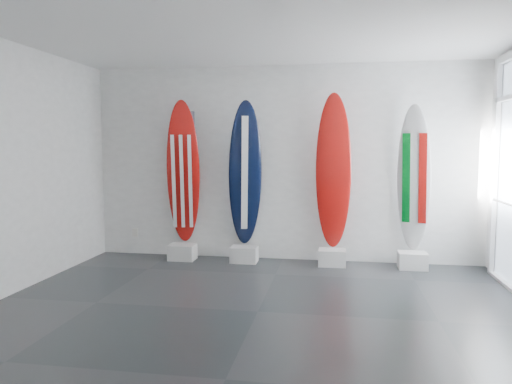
% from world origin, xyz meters
% --- Properties ---
extents(floor, '(6.00, 6.00, 0.00)m').
position_xyz_m(floor, '(0.00, 0.00, 0.00)').
color(floor, black).
rests_on(floor, ground).
extents(ceiling, '(6.00, 6.00, 0.00)m').
position_xyz_m(ceiling, '(0.00, 0.00, 3.00)').
color(ceiling, white).
rests_on(ceiling, wall_back).
extents(wall_back, '(6.00, 0.00, 6.00)m').
position_xyz_m(wall_back, '(0.00, 2.50, 1.50)').
color(wall_back, silver).
rests_on(wall_back, ground).
extents(wall_front, '(6.00, 0.00, 6.00)m').
position_xyz_m(wall_front, '(0.00, -2.50, 1.50)').
color(wall_front, silver).
rests_on(wall_front, ground).
extents(display_block_usa, '(0.40, 0.30, 0.24)m').
position_xyz_m(display_block_usa, '(-1.55, 2.18, 0.12)').
color(display_block_usa, silver).
rests_on(display_block_usa, floor).
extents(surfboard_usa, '(0.59, 0.54, 2.24)m').
position_xyz_m(surfboard_usa, '(-1.55, 2.28, 1.35)').
color(surfboard_usa, '#9A0E0B').
rests_on(surfboard_usa, display_block_usa).
extents(display_block_navy, '(0.40, 0.30, 0.24)m').
position_xyz_m(display_block_navy, '(-0.56, 2.18, 0.12)').
color(display_block_navy, silver).
rests_on(display_block_navy, floor).
extents(surfboard_navy, '(0.59, 0.50, 2.22)m').
position_xyz_m(surfboard_navy, '(-0.56, 2.28, 1.34)').
color(surfboard_navy, black).
rests_on(surfboard_navy, display_block_navy).
extents(display_block_swiss, '(0.40, 0.30, 0.24)m').
position_xyz_m(display_block_swiss, '(0.77, 2.18, 0.12)').
color(display_block_swiss, silver).
rests_on(display_block_swiss, floor).
extents(surfboard_swiss, '(0.54, 0.30, 2.30)m').
position_xyz_m(surfboard_swiss, '(0.77, 2.28, 1.39)').
color(surfboard_swiss, '#9A0E0B').
rests_on(surfboard_swiss, display_block_swiss).
extents(display_block_italy, '(0.40, 0.30, 0.24)m').
position_xyz_m(display_block_italy, '(1.91, 2.18, 0.12)').
color(display_block_italy, silver).
rests_on(display_block_italy, floor).
extents(surfboard_italy, '(0.54, 0.40, 2.13)m').
position_xyz_m(surfboard_italy, '(1.91, 2.28, 1.30)').
color(surfboard_italy, silver).
rests_on(surfboard_italy, display_block_italy).
extents(wall_outlet, '(0.09, 0.02, 0.13)m').
position_xyz_m(wall_outlet, '(-2.45, 2.48, 0.35)').
color(wall_outlet, silver).
rests_on(wall_outlet, wall_back).
extents(glass_door, '(0.12, 1.16, 2.85)m').
position_xyz_m(glass_door, '(2.97, 1.55, 1.43)').
color(glass_door, white).
rests_on(glass_door, floor).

